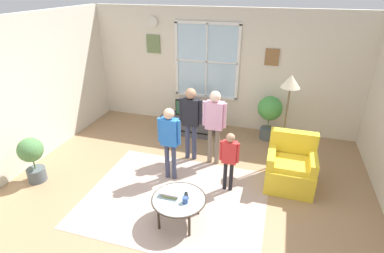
# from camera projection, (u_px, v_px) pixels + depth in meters

# --- Properties ---
(ground_plane) EXTENTS (6.53, 6.56, 0.02)m
(ground_plane) POSITION_uv_depth(u_px,v_px,m) (179.00, 204.00, 4.66)
(ground_plane) COLOR #9E7A56
(back_wall) EXTENTS (5.93, 0.17, 2.62)m
(back_wall) POSITION_uv_depth(u_px,v_px,m) (222.00, 69.00, 6.70)
(back_wall) COLOR beige
(back_wall) RESTS_ON ground_plane
(side_wall_left) EXTENTS (0.12, 5.96, 2.62)m
(side_wall_left) POSITION_uv_depth(u_px,v_px,m) (0.00, 103.00, 4.87)
(side_wall_left) COLOR beige
(side_wall_left) RESTS_ON ground_plane
(area_rug) EXTENTS (2.79, 2.23, 0.01)m
(area_rug) POSITION_uv_depth(u_px,v_px,m) (176.00, 198.00, 4.78)
(area_rug) COLOR tan
(area_rug) RESTS_ON ground_plane
(tv_stand) EXTENTS (1.19, 0.49, 0.39)m
(tv_stand) POSITION_uv_depth(u_px,v_px,m) (188.00, 124.00, 6.77)
(tv_stand) COLOR #4C4C51
(tv_stand) RESTS_ON ground_plane
(television) EXTENTS (0.54, 0.08, 0.38)m
(television) POSITION_uv_depth(u_px,v_px,m) (187.00, 108.00, 6.59)
(television) COLOR #4C4C4C
(television) RESTS_ON tv_stand
(armchair) EXTENTS (0.76, 0.74, 0.87)m
(armchair) POSITION_uv_depth(u_px,v_px,m) (290.00, 168.00, 4.97)
(armchair) COLOR yellow
(armchair) RESTS_ON ground_plane
(coffee_table) EXTENTS (0.76, 0.76, 0.41)m
(coffee_table) POSITION_uv_depth(u_px,v_px,m) (179.00, 200.00, 4.15)
(coffee_table) COLOR #99B2B7
(coffee_table) RESTS_ON ground_plane
(book_stack) EXTENTS (0.28, 0.19, 0.07)m
(book_stack) POSITION_uv_depth(u_px,v_px,m) (171.00, 193.00, 4.20)
(book_stack) COLOR tan
(book_stack) RESTS_ON coffee_table
(cup) EXTENTS (0.08, 0.08, 0.09)m
(cup) POSITION_uv_depth(u_px,v_px,m) (185.00, 200.00, 4.05)
(cup) COLOR #334C8C
(cup) RESTS_ON coffee_table
(remote_near_books) EXTENTS (0.10, 0.14, 0.02)m
(remote_near_books) POSITION_uv_depth(u_px,v_px,m) (187.00, 196.00, 4.18)
(remote_near_books) COLOR black
(remote_near_books) RESTS_ON coffee_table
(person_blue_shirt) EXTENTS (0.39, 0.18, 1.30)m
(person_blue_shirt) POSITION_uv_depth(u_px,v_px,m) (170.00, 136.00, 4.92)
(person_blue_shirt) COLOR #333851
(person_blue_shirt) RESTS_ON ground_plane
(person_red_shirt) EXTENTS (0.31, 0.14, 1.03)m
(person_red_shirt) POSITION_uv_depth(u_px,v_px,m) (229.00, 156.00, 4.70)
(person_red_shirt) COLOR black
(person_red_shirt) RESTS_ON ground_plane
(person_black_shirt) EXTENTS (0.43, 0.19, 1.41)m
(person_black_shirt) POSITION_uv_depth(u_px,v_px,m) (191.00, 116.00, 5.47)
(person_black_shirt) COLOR #333851
(person_black_shirt) RESTS_ON ground_plane
(person_pink_shirt) EXTENTS (0.43, 0.19, 1.42)m
(person_pink_shirt) POSITION_uv_depth(u_px,v_px,m) (214.00, 120.00, 5.33)
(person_pink_shirt) COLOR #726656
(person_pink_shirt) RESTS_ON ground_plane
(potted_plant_by_window) EXTENTS (0.51, 0.51, 0.96)m
(potted_plant_by_window) POSITION_uv_depth(u_px,v_px,m) (270.00, 112.00, 6.32)
(potted_plant_by_window) COLOR #4C565B
(potted_plant_by_window) RESTS_ON ground_plane
(potted_plant_corner) EXTENTS (0.41, 0.41, 0.80)m
(potted_plant_corner) POSITION_uv_depth(u_px,v_px,m) (32.00, 156.00, 4.99)
(potted_plant_corner) COLOR #4C565B
(potted_plant_corner) RESTS_ON ground_plane
(floor_lamp) EXTENTS (0.32, 0.32, 1.71)m
(floor_lamp) POSITION_uv_depth(u_px,v_px,m) (290.00, 91.00, 5.06)
(floor_lamp) COLOR black
(floor_lamp) RESTS_ON ground_plane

